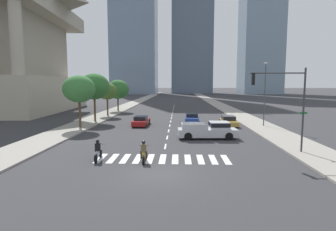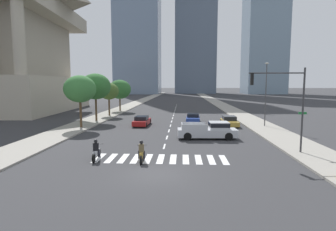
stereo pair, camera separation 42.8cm
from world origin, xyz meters
TOP-DOWN VIEW (x-y plane):
  - ground_plane at (0.00, 0.00)m, footprint 800.00×800.00m
  - sidewalk_east at (11.52, 30.00)m, footprint 4.00×260.00m
  - sidewalk_west at (-11.52, 30.00)m, footprint 4.00×260.00m
  - crosswalk_near at (0.00, 3.39)m, footprint 9.45×2.55m
  - lane_divider_center at (0.00, 31.39)m, footprint 0.14×50.00m
  - motorcycle_lead at (-4.53, 2.93)m, footprint 0.70×2.25m
  - motorcycle_trailing at (-1.27, 2.71)m, footprint 0.70×2.25m
  - pickup_truck at (4.25, 11.03)m, footprint 5.83×2.14m
  - sedan_blue_0 at (3.02, 22.44)m, footprint 2.01×4.32m
  - sedan_red_1 at (-3.71, 19.34)m, footprint 1.93×4.52m
  - sedan_gold_2 at (7.60, 19.71)m, footprint 1.87×4.50m
  - traffic_signal_near at (9.17, 5.37)m, footprint 4.41×0.28m
  - street_lamp_east at (11.82, 18.82)m, footprint 0.50×0.24m
  - street_tree_nearest at (-10.72, 16.57)m, footprint 3.81×3.81m
  - street_tree_second at (-10.72, 22.50)m, footprint 4.28×4.28m
  - street_tree_third at (-10.72, 29.51)m, footprint 3.28×3.28m
  - street_tree_fourth at (-10.72, 37.49)m, footprint 4.36×4.36m
  - office_tower_left_skyline at (-23.53, 140.73)m, footprint 24.31×22.49m
  - office_tower_center_skyline at (8.84, 151.58)m, footprint 23.47×20.29m

SIDE VIEW (x-z plane):
  - ground_plane at x=0.00m, z-range 0.00..0.00m
  - lane_divider_center at x=0.00m, z-range 0.00..0.01m
  - crosswalk_near at x=0.00m, z-range 0.00..0.01m
  - sidewalk_east at x=11.52m, z-range 0.00..0.15m
  - sidewalk_west at x=-11.52m, z-range 0.00..0.15m
  - sedan_red_1 at x=-3.71m, z-range -0.04..1.19m
  - sedan_gold_2 at x=7.60m, z-range -0.05..1.21m
  - sedan_blue_0 at x=3.02m, z-range -0.04..1.20m
  - motorcycle_trailing at x=-1.27m, z-range -0.16..1.33m
  - motorcycle_lead at x=-4.53m, z-range -0.16..1.33m
  - pickup_truck at x=4.25m, z-range -0.02..1.65m
  - street_tree_third at x=-10.72m, z-range 1.45..6.87m
  - street_tree_fourth at x=-10.72m, z-range 1.31..7.36m
  - traffic_signal_near at x=9.17m, z-range 1.30..7.71m
  - street_lamp_east at x=11.82m, z-range 0.75..8.58m
  - street_tree_nearest at x=-10.72m, z-range 1.64..7.88m
  - street_tree_second at x=-10.72m, z-range 1.66..8.35m
  - office_tower_center_skyline at x=8.84m, z-range -0.53..100.07m
  - office_tower_left_skyline at x=-23.53m, z-range -6.35..108.34m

